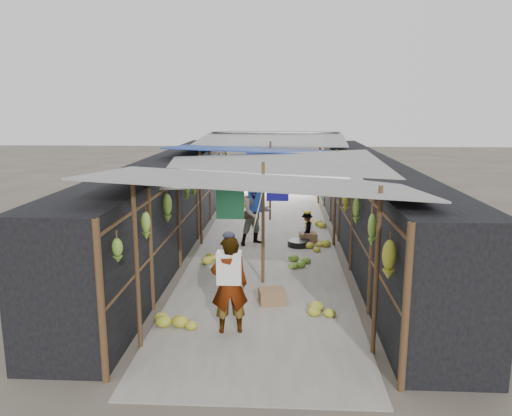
% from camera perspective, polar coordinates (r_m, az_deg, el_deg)
% --- Properties ---
extents(ground, '(80.00, 80.00, 0.00)m').
position_cam_1_polar(ground, '(8.03, -0.09, -15.96)').
color(ground, '#6B6356').
rests_on(ground, ground).
extents(aisle_slab, '(3.60, 16.00, 0.02)m').
position_cam_1_polar(aisle_slab, '(14.11, 1.35, -3.64)').
color(aisle_slab, '#9E998E').
rests_on(aisle_slab, ground).
extents(stall_left, '(1.40, 15.00, 2.30)m').
position_cam_1_polar(stall_left, '(14.19, -9.59, 1.00)').
color(stall_left, black).
rests_on(stall_left, ground).
extents(stall_right, '(1.40, 15.00, 2.30)m').
position_cam_1_polar(stall_right, '(14.04, 12.45, 0.78)').
color(stall_right, black).
rests_on(stall_right, ground).
extents(crate_near, '(0.54, 0.47, 0.29)m').
position_cam_1_polar(crate_near, '(9.67, 1.84, -10.10)').
color(crate_near, '#99714E').
rests_on(crate_near, ground).
extents(crate_mid, '(0.50, 0.41, 0.28)m').
position_cam_1_polar(crate_mid, '(13.88, 5.98, -3.40)').
color(crate_mid, '#99714E').
rests_on(crate_mid, ground).
extents(crate_back, '(0.52, 0.45, 0.31)m').
position_cam_1_polar(crate_back, '(19.40, -1.69, 0.99)').
color(crate_back, '#99714E').
rests_on(crate_back, ground).
extents(black_basin, '(0.60, 0.60, 0.18)m').
position_cam_1_polar(black_basin, '(13.47, 4.91, -4.08)').
color(black_basin, black).
rests_on(black_basin, ground).
extents(vendor_elderly, '(0.67, 0.51, 1.67)m').
position_cam_1_polar(vendor_elderly, '(8.28, -3.06, -8.79)').
color(vendor_elderly, white).
rests_on(vendor_elderly, ground).
extents(shopper_blue, '(1.08, 1.00, 1.78)m').
position_cam_1_polar(shopper_blue, '(13.43, -0.04, -0.56)').
color(shopper_blue, '#1E3E9A').
rests_on(shopper_blue, ground).
extents(vendor_seated, '(0.41, 0.60, 0.85)m').
position_cam_1_polar(vendor_seated, '(13.85, 5.84, -2.23)').
color(vendor_seated, '#44413B').
rests_on(vendor_seated, ground).
extents(market_canopy, '(5.62, 15.20, 2.77)m').
position_cam_1_polar(market_canopy, '(14.02, 1.54, 6.21)').
color(market_canopy, brown).
rests_on(market_canopy, ground).
extents(hanging_bananas, '(3.95, 14.07, 0.81)m').
position_cam_1_polar(hanging_bananas, '(13.55, 1.78, 2.93)').
color(hanging_bananas, olive).
rests_on(hanging_bananas, ground).
extents(floor_bananas, '(3.37, 10.54, 0.36)m').
position_cam_1_polar(floor_bananas, '(12.38, 2.50, -5.13)').
color(floor_bananas, '#A09C29').
rests_on(floor_bananas, ground).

